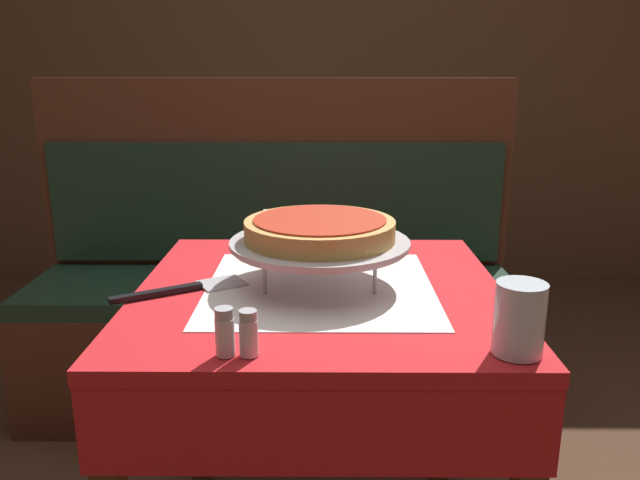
% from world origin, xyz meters
% --- Properties ---
extents(dining_table_front, '(0.79, 0.79, 0.75)m').
position_xyz_m(dining_table_front, '(0.00, 0.00, 0.63)').
color(dining_table_front, red).
rests_on(dining_table_front, ground_plane).
extents(dining_table_rear, '(0.71, 0.71, 0.75)m').
position_xyz_m(dining_table_rear, '(-0.22, 1.75, 0.64)').
color(dining_table_rear, '#1E6B33').
rests_on(dining_table_rear, ground_plane).
extents(booth_bench, '(1.74, 0.51, 1.18)m').
position_xyz_m(booth_bench, '(-0.17, 0.84, 0.34)').
color(booth_bench, '#4C2819').
rests_on(booth_bench, ground_plane).
extents(back_wall_panel, '(6.00, 0.04, 2.40)m').
position_xyz_m(back_wall_panel, '(0.00, 2.32, 1.20)').
color(back_wall_panel, brown).
rests_on(back_wall_panel, ground_plane).
extents(pizza_pan_stand, '(0.39, 0.39, 0.10)m').
position_xyz_m(pizza_pan_stand, '(0.00, 0.02, 0.84)').
color(pizza_pan_stand, '#ADADB2').
rests_on(pizza_pan_stand, dining_table_front).
extents(deep_dish_pizza, '(0.33, 0.33, 0.05)m').
position_xyz_m(deep_dish_pizza, '(0.00, 0.02, 0.87)').
color(deep_dish_pizza, tan).
rests_on(deep_dish_pizza, pizza_pan_stand).
extents(pizza_server, '(0.28, 0.19, 0.01)m').
position_xyz_m(pizza_server, '(-0.29, -0.03, 0.75)').
color(pizza_server, '#BCBCC1').
rests_on(pizza_server, dining_table_front).
extents(water_glass_near, '(0.08, 0.08, 0.12)m').
position_xyz_m(water_glass_near, '(0.33, -0.33, 0.81)').
color(water_glass_near, silver).
rests_on(water_glass_near, dining_table_front).
extents(salt_shaker, '(0.03, 0.03, 0.08)m').
position_xyz_m(salt_shaker, '(-0.15, -0.34, 0.79)').
color(salt_shaker, silver).
rests_on(salt_shaker, dining_table_front).
extents(pepper_shaker, '(0.03, 0.03, 0.08)m').
position_xyz_m(pepper_shaker, '(-0.11, -0.34, 0.79)').
color(pepper_shaker, silver).
rests_on(pepper_shaker, dining_table_front).
extents(napkin_holder, '(0.10, 0.05, 0.09)m').
position_xyz_m(napkin_holder, '(-0.11, 0.35, 0.79)').
color(napkin_holder, '#B2B2B7').
rests_on(napkin_holder, dining_table_front).
extents(condiment_caddy, '(0.14, 0.14, 0.15)m').
position_xyz_m(condiment_caddy, '(-0.26, 1.86, 0.78)').
color(condiment_caddy, black).
rests_on(condiment_caddy, dining_table_rear).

